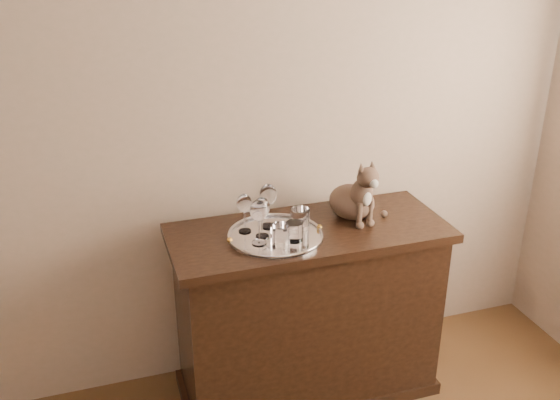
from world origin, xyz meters
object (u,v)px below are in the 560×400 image
(tray, at_px, (276,236))
(wine_glass_b, at_px, (268,206))
(wine_glass_a, at_px, (244,213))
(sideboard, at_px, (307,313))
(wine_glass_d, at_px, (262,217))
(cat, at_px, (352,186))
(tumbler_a, at_px, (294,231))
(wine_glass_c, at_px, (259,222))
(tumbler_b, at_px, (280,235))
(tumbler_c, at_px, (300,219))

(tray, relative_size, wine_glass_b, 2.06)
(wine_glass_a, bearing_deg, sideboard, -9.91)
(wine_glass_d, height_order, cat, cat)
(wine_glass_b, xyz_separation_m, wine_glass_d, (-0.05, -0.08, -0.01))
(sideboard, xyz_separation_m, wine_glass_b, (-0.16, 0.06, 0.53))
(wine_glass_a, distance_m, tumbler_a, 0.23)
(sideboard, bearing_deg, wine_glass_c, -163.26)
(wine_glass_a, height_order, tumbler_b, wine_glass_a)
(wine_glass_a, bearing_deg, tray, -34.84)
(wine_glass_c, xyz_separation_m, tumbler_c, (0.20, 0.08, -0.05))
(wine_glass_b, distance_m, tumbler_a, 0.18)
(wine_glass_b, relative_size, cat, 0.66)
(wine_glass_c, relative_size, tumbler_b, 2.18)
(sideboard, relative_size, tumbler_a, 14.84)
(wine_glass_b, bearing_deg, tray, -88.13)
(tray, height_order, wine_glass_a, wine_glass_a)
(wine_glass_a, xyz_separation_m, tumbler_b, (0.10, -0.16, -0.04))
(wine_glass_a, distance_m, tumbler_b, 0.20)
(wine_glass_a, bearing_deg, wine_glass_b, 7.74)
(wine_glass_c, distance_m, wine_glass_d, 0.06)
(tumbler_a, bearing_deg, cat, 25.46)
(sideboard, relative_size, wine_glass_a, 7.06)
(wine_glass_a, distance_m, wine_glass_c, 0.12)
(sideboard, xyz_separation_m, tumbler_c, (-0.04, 0.00, 0.48))
(wine_glass_b, relative_size, tumbler_c, 2.13)
(sideboard, distance_m, cat, 0.61)
(tumbler_c, bearing_deg, tumbler_b, -137.25)
(sideboard, height_order, wine_glass_c, wine_glass_c)
(wine_glass_a, relative_size, wine_glass_b, 0.88)
(wine_glass_b, relative_size, tumbler_b, 2.22)
(tumbler_c, height_order, cat, cat)
(wine_glass_c, bearing_deg, tumbler_a, -8.14)
(tumbler_a, relative_size, tumbler_c, 0.89)
(wine_glass_b, distance_m, cat, 0.38)
(wine_glass_c, bearing_deg, sideboard, 16.74)
(wine_glass_b, height_order, wine_glass_c, wine_glass_b)
(wine_glass_c, bearing_deg, tray, 27.39)
(wine_glass_d, bearing_deg, wine_glass_c, -118.71)
(tumbler_c, bearing_deg, wine_glass_d, -172.66)
(tumbler_c, bearing_deg, wine_glass_b, 153.40)
(wine_glass_a, height_order, wine_glass_d, wine_glass_d)
(sideboard, bearing_deg, cat, 14.80)
(cat, bearing_deg, tray, -176.44)
(tumbler_b, distance_m, cat, 0.43)
(wine_glass_a, xyz_separation_m, tumbler_a, (0.17, -0.14, -0.04))
(tray, distance_m, tumbler_b, 0.10)
(wine_glass_a, distance_m, tumbler_c, 0.24)
(cat, bearing_deg, tumbler_b, -165.60)
(tumbler_a, xyz_separation_m, tumbler_c, (0.06, 0.10, 0.01))
(tray, bearing_deg, sideboard, 10.60)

